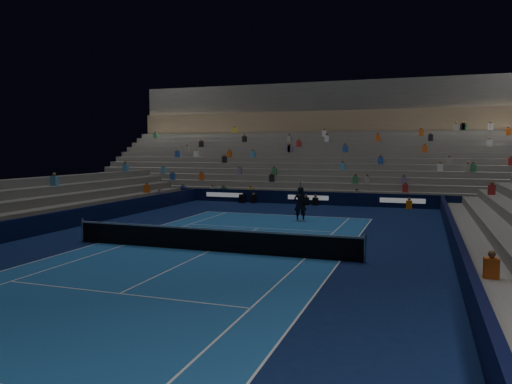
{
  "coord_description": "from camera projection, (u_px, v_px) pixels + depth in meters",
  "views": [
    {
      "loc": [
        8.4,
        -18.4,
        4.26
      ],
      "look_at": [
        0.0,
        6.0,
        2.0
      ],
      "focal_mm": 34.24,
      "sensor_mm": 36.0,
      "label": 1
    }
  ],
  "objects": [
    {
      "name": "ground",
      "position": [
        209.0,
        251.0,
        20.43
      ],
      "size": [
        90.0,
        90.0,
        0.0
      ],
      "primitive_type": "plane",
      "color": "#0B1944",
      "rests_on": "ground"
    },
    {
      "name": "court_surface",
      "position": [
        209.0,
        251.0,
        20.42
      ],
      "size": [
        10.97,
        23.77,
        0.01
      ],
      "primitive_type": "cube",
      "color": "#1C569B",
      "rests_on": "ground"
    },
    {
      "name": "sponsor_barrier_far",
      "position": [
        308.0,
        198.0,
        37.81
      ],
      "size": [
        44.0,
        0.25,
        1.0
      ],
      "primitive_type": "cube",
      "color": "black",
      "rests_on": "ground"
    },
    {
      "name": "sponsor_barrier_east",
      "position": [
        460.0,
        256.0,
        17.24
      ],
      "size": [
        0.25,
        37.0,
        1.0
      ],
      "primitive_type": "cube",
      "color": "black",
      "rests_on": "ground"
    },
    {
      "name": "sponsor_barrier_west",
      "position": [
        26.0,
        227.0,
        23.53
      ],
      "size": [
        0.25,
        37.0,
        1.0
      ],
      "primitive_type": "cube",
      "color": "black",
      "rests_on": "ground"
    },
    {
      "name": "grandstand_main",
      "position": [
        331.0,
        159.0,
        46.41
      ],
      "size": [
        44.0,
        15.2,
        11.2
      ],
      "color": "slate",
      "rests_on": "ground"
    },
    {
      "name": "tennis_net",
      "position": [
        209.0,
        239.0,
        20.38
      ],
      "size": [
        12.9,
        0.1,
        1.1
      ],
      "color": "#B2B2B7",
      "rests_on": "ground"
    },
    {
      "name": "tennis_player",
      "position": [
        300.0,
        204.0,
        28.87
      ],
      "size": [
        0.87,
        0.72,
        2.06
      ],
      "primitive_type": "imported",
      "rotation": [
        0.0,
        0.0,
        3.49
      ],
      "color": "black",
      "rests_on": "ground"
    },
    {
      "name": "broadcast_camera",
      "position": [
        242.0,
        198.0,
        39.11
      ],
      "size": [
        0.61,
        1.01,
        0.65
      ],
      "color": "black",
      "rests_on": "ground"
    }
  ]
}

